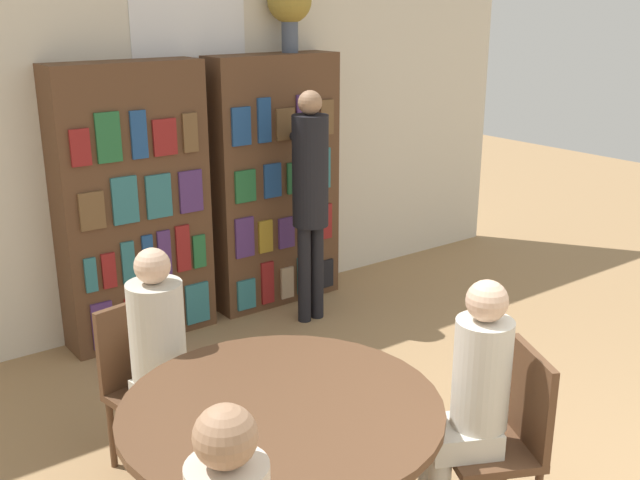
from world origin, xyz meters
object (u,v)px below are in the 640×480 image
(flower_vase, at_px, (289,4))
(librarian_standing, at_px, (310,186))
(bookshelf_right, at_px, (274,183))
(bookshelf_left, at_px, (134,206))
(chair_far_side, at_px, (506,433))
(seated_reader_right, at_px, (471,396))
(reading_table, at_px, (282,426))
(seated_reader_left, at_px, (163,352))
(chair_left_side, at_px, (145,378))

(flower_vase, distance_m, librarian_standing, 1.38)
(bookshelf_right, xyz_separation_m, librarian_standing, (-0.01, -0.50, 0.07))
(bookshelf_left, relative_size, librarian_standing, 1.13)
(flower_vase, xyz_separation_m, chair_far_side, (-0.88, -2.96, -1.84))
(flower_vase, bearing_deg, seated_reader_right, -109.85)
(reading_table, relative_size, seated_reader_left, 1.11)
(bookshelf_right, height_order, chair_far_side, bookshelf_right)
(flower_vase, bearing_deg, chair_far_side, -106.51)
(chair_far_side, height_order, seated_reader_left, seated_reader_left)
(bookshelf_right, xyz_separation_m, chair_left_side, (-1.80, -1.50, -0.49))
(bookshelf_right, bearing_deg, bookshelf_left, -179.99)
(seated_reader_right, bearing_deg, chair_far_side, -90.00)
(seated_reader_left, bearing_deg, reading_table, 90.00)
(chair_left_side, bearing_deg, seated_reader_right, 114.16)
(bookshelf_right, relative_size, seated_reader_right, 1.60)
(chair_far_side, relative_size, seated_reader_left, 0.72)
(bookshelf_right, relative_size, seated_reader_left, 1.61)
(bookshelf_left, bearing_deg, chair_left_side, -112.60)
(chair_left_side, relative_size, seated_reader_left, 0.72)
(bookshelf_left, bearing_deg, reading_table, -100.16)
(reading_table, bearing_deg, bookshelf_left, 79.84)
(reading_table, bearing_deg, chair_left_side, 99.88)
(bookshelf_right, relative_size, reading_table, 1.44)
(seated_reader_left, relative_size, seated_reader_right, 1.00)
(reading_table, relative_size, librarian_standing, 0.78)
(chair_far_side, height_order, seated_reader_right, seated_reader_right)
(chair_far_side, bearing_deg, librarian_standing, 10.34)
(bookshelf_right, height_order, seated_reader_right, bookshelf_right)
(bookshelf_left, relative_size, seated_reader_right, 1.60)
(librarian_standing, bearing_deg, bookshelf_left, 156.70)
(bookshelf_left, relative_size, seated_reader_left, 1.61)
(bookshelf_left, height_order, chair_far_side, bookshelf_left)
(seated_reader_left, bearing_deg, flower_vase, -148.97)
(reading_table, height_order, seated_reader_right, seated_reader_right)
(reading_table, height_order, chair_left_side, chair_left_side)
(chair_left_side, xyz_separation_m, seated_reader_right, (0.93, -1.38, 0.21))
(seated_reader_left, relative_size, librarian_standing, 0.70)
(bookshelf_left, height_order, reading_table, bookshelf_left)
(chair_left_side, distance_m, seated_reader_right, 1.67)
(bookshelf_right, bearing_deg, chair_far_side, -103.46)
(bookshelf_left, distance_m, bookshelf_right, 1.18)
(bookshelf_left, xyz_separation_m, flower_vase, (1.35, 0.00, 1.35))
(seated_reader_right, bearing_deg, bookshelf_left, 32.18)
(flower_vase, xyz_separation_m, seated_reader_left, (-1.94, -1.68, -1.63))
(chair_left_side, height_order, seated_reader_right, seated_reader_right)
(flower_vase, relative_size, seated_reader_right, 0.44)
(bookshelf_right, distance_m, chair_far_side, 3.08)
(chair_far_side, relative_size, librarian_standing, 0.50)
(bookshelf_right, xyz_separation_m, reading_table, (-1.63, -2.51, -0.34))
(chair_left_side, relative_size, chair_far_side, 1.00)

